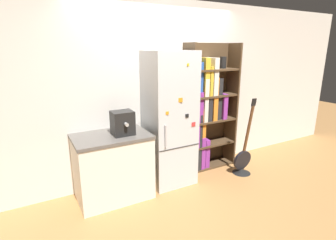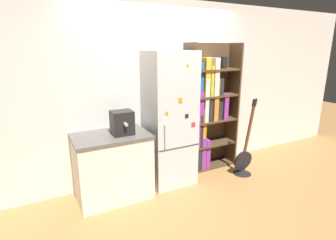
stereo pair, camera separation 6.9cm
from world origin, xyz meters
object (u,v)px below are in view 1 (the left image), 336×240
guitar (242,163)px  refrigerator (169,119)px  bookshelf (205,109)px  espresso_machine (123,123)px

guitar → refrigerator: bearing=162.5°
refrigerator → guitar: (1.13, -0.35, -0.77)m
refrigerator → bookshelf: size_ratio=0.95×
espresso_machine → guitar: bearing=-8.5°
refrigerator → guitar: bearing=-17.5°
bookshelf → guitar: 1.03m
bookshelf → guitar: size_ratio=1.63×
refrigerator → bookshelf: (0.72, 0.15, 0.04)m
espresso_machine → guitar: (1.85, -0.28, -0.84)m
refrigerator → bookshelf: 0.74m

